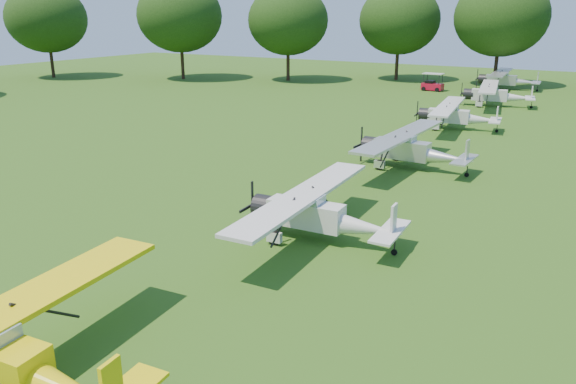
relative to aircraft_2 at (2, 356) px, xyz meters
name	(u,v)px	position (x,y,z in m)	size (l,w,h in m)	color
ground	(261,247)	(0.13, 10.64, -1.25)	(160.00, 160.00, 0.00)	#325114
tree_belt	(354,35)	(3.70, 10.80, 6.78)	(137.36, 130.27, 14.52)	black
aircraft_2	(2,356)	(0.00, 0.00, 0.00)	(6.82, 10.87, 2.14)	yellow
aircraft_3	(317,212)	(1.70, 12.36, -0.05)	(6.52, 10.38, 2.05)	silver
aircraft_4	(410,148)	(1.41, 24.68, 0.00)	(6.80, 10.82, 2.13)	silver
aircraft_5	(455,114)	(0.72, 37.55, -0.07)	(6.44, 10.24, 2.01)	silver
aircraft_6	(495,93)	(1.21, 50.60, 0.00)	(6.86, 10.87, 2.13)	silver
aircraft_7	(506,78)	(-0.08, 63.90, 0.05)	(7.11, 11.33, 2.23)	silver
golf_cart	(432,85)	(-7.26, 58.74, -0.58)	(2.42, 1.59, 1.99)	#B00C26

